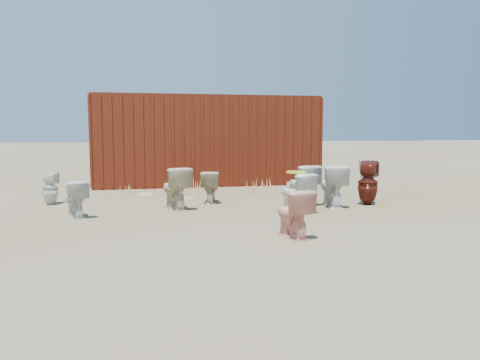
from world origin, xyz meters
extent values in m
plane|color=brown|center=(0.00, 0.00, 0.00)|extent=(100.00, 100.00, 0.00)
cube|color=#4F110D|center=(0.00, 5.20, 1.20)|extent=(6.00, 2.40, 2.40)
imported|color=silver|center=(-2.93, 0.36, 0.32)|extent=(0.54, 0.71, 0.64)
imported|color=#F39F8C|center=(0.22, -1.85, 0.34)|extent=(0.49, 0.72, 0.68)
imported|color=silver|center=(1.32, 0.83, 0.40)|extent=(0.57, 0.85, 0.80)
imported|color=#50170D|center=(2.60, 0.54, 0.44)|extent=(0.56, 0.56, 0.88)
imported|color=white|center=(1.82, 0.48, 0.41)|extent=(0.56, 0.86, 0.82)
imported|color=silver|center=(-3.60, 1.90, 0.33)|extent=(0.35, 0.36, 0.67)
imported|color=beige|center=(-1.20, 0.83, 0.40)|extent=(0.62, 0.87, 0.80)
imported|color=#C3B68E|center=(-0.44, 1.47, 0.33)|extent=(0.48, 0.70, 0.66)
imported|color=white|center=(0.90, -0.02, 0.36)|extent=(0.63, 0.81, 0.72)
imported|color=white|center=(3.43, 2.15, 0.40)|extent=(0.44, 0.45, 0.80)
ellipsoid|color=gold|center=(0.90, -0.02, 0.74)|extent=(0.37, 0.46, 0.02)
cube|color=white|center=(1.59, 1.78, 0.17)|extent=(0.54, 0.33, 0.35)
ellipsoid|color=beige|center=(-1.70, 2.94, 0.01)|extent=(0.42, 0.52, 0.02)
ellipsoid|color=#CBB393|center=(-0.85, 2.03, 0.01)|extent=(0.41, 0.50, 0.02)
cone|color=tan|center=(-2.16, 3.02, 0.13)|extent=(0.36, 0.36, 0.26)
cone|color=tan|center=(0.69, 2.56, 0.15)|extent=(0.32, 0.32, 0.29)
cone|color=tan|center=(2.22, 3.17, 0.14)|extent=(0.36, 0.36, 0.28)
cone|color=tan|center=(-0.45, 3.50, 0.15)|extent=(0.30, 0.30, 0.29)
cone|color=tan|center=(1.24, 3.50, 0.13)|extent=(0.34, 0.34, 0.26)
cone|color=tan|center=(2.70, 0.16, 0.12)|extent=(0.28, 0.28, 0.25)
camera|label=1|loc=(-1.87, -7.96, 1.49)|focal=35.00mm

